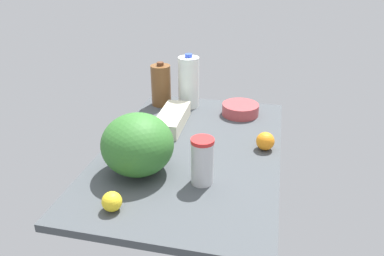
% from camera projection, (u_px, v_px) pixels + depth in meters
% --- Properties ---
extents(countertop, '(1.20, 0.76, 0.03)m').
position_uv_depth(countertop, '(192.00, 151.00, 1.65)').
color(countertop, '#41464A').
rests_on(countertop, ground).
extents(tumbler_cup, '(0.09, 0.09, 0.18)m').
position_uv_depth(tumbler_cup, '(202.00, 161.00, 1.37)').
color(tumbler_cup, silver).
rests_on(tumbler_cup, countertop).
extents(milk_jug, '(0.11, 0.11, 0.29)m').
position_uv_depth(milk_jug, '(189.00, 82.00, 2.02)').
color(milk_jug, white).
rests_on(milk_jug, countertop).
extents(chocolate_milk_jug, '(0.11, 0.11, 0.24)m').
position_uv_depth(chocolate_milk_jug, '(161.00, 85.00, 2.05)').
color(chocolate_milk_jug, brown).
rests_on(chocolate_milk_jug, countertop).
extents(egg_carton, '(0.32, 0.13, 0.07)m').
position_uv_depth(egg_carton, '(172.00, 119.00, 1.84)').
color(egg_carton, beige).
rests_on(egg_carton, countertop).
extents(watermelon, '(0.28, 0.28, 0.24)m').
position_uv_depth(watermelon, '(138.00, 145.00, 1.42)').
color(watermelon, '#33712C').
rests_on(watermelon, countertop).
extents(mixing_bowl, '(0.19, 0.19, 0.06)m').
position_uv_depth(mixing_bowl, '(240.00, 109.00, 1.96)').
color(mixing_bowl, '#AD4145').
rests_on(mixing_bowl, countertop).
extents(lemon_near_front, '(0.07, 0.07, 0.07)m').
position_uv_depth(lemon_near_front, '(112.00, 202.00, 1.24)').
color(lemon_near_front, yellow).
rests_on(lemon_near_front, countertop).
extents(orange_by_jug, '(0.08, 0.08, 0.08)m').
position_uv_depth(orange_by_jug, '(265.00, 141.00, 1.62)').
color(orange_by_jug, orange).
rests_on(orange_by_jug, countertop).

